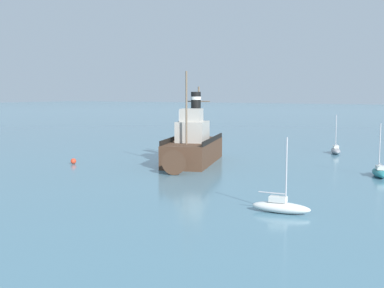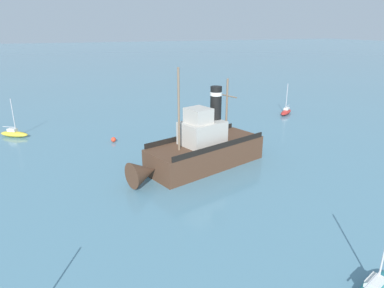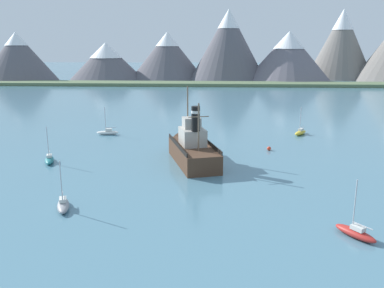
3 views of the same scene
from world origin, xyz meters
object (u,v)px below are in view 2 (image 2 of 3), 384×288
(old_tugboat, at_px, (201,149))
(sailboat_red, at_px, (286,112))
(sailboat_teal, at_px, (375,288))
(sailboat_yellow, at_px, (14,134))
(mooring_buoy, at_px, (113,140))

(old_tugboat, relative_size, sailboat_red, 3.01)
(old_tugboat, xyz_separation_m, sailboat_teal, (-19.07, -1.29, -1.40))
(sailboat_yellow, bearing_deg, old_tugboat, -135.37)
(sailboat_teal, relative_size, sailboat_red, 1.00)
(sailboat_yellow, bearing_deg, sailboat_teal, -152.78)
(sailboat_yellow, xyz_separation_m, sailboat_teal, (-37.09, -19.08, 0.00))
(sailboat_teal, distance_m, sailboat_red, 39.02)
(sailboat_red, distance_m, mooring_buoy, 28.02)
(sailboat_red, height_order, mooring_buoy, sailboat_red)
(sailboat_yellow, xyz_separation_m, mooring_buoy, (-6.91, -11.18, -0.13))
(mooring_buoy, bearing_deg, old_tugboat, -149.28)
(sailboat_yellow, distance_m, sailboat_red, 39.16)
(sailboat_teal, bearing_deg, mooring_buoy, 14.66)
(sailboat_yellow, distance_m, sailboat_teal, 41.71)
(sailboat_red, bearing_deg, mooring_buoy, 96.91)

